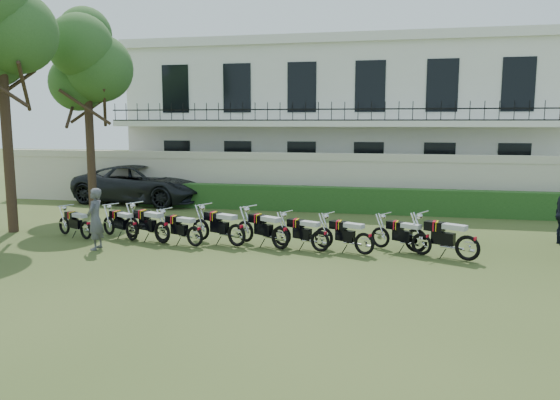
{
  "coord_description": "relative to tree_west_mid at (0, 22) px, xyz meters",
  "views": [
    {
      "loc": [
        2.81,
        -14.32,
        3.58
      ],
      "look_at": [
        -0.65,
        1.56,
        1.25
      ],
      "focal_mm": 35.0,
      "sensor_mm": 36.0,
      "label": 1
    }
  ],
  "objects": [
    {
      "name": "motorcycle_8",
      "position": [
        12.94,
        -0.49,
        -6.2
      ],
      "size": [
        1.67,
        1.0,
        1.02
      ],
      "rotation": [
        0.0,
        0.0,
        1.06
      ],
      "color": "black",
      "rests_on": "ground"
    },
    {
      "name": "motorcycle_1",
      "position": [
        4.47,
        -0.51,
        -6.2
      ],
      "size": [
        1.67,
        0.99,
        1.01
      ],
      "rotation": [
        0.0,
        0.0,
        1.06
      ],
      "color": "black",
      "rests_on": "ground"
    },
    {
      "name": "motorcycle_6",
      "position": [
        10.22,
        -0.73,
        -6.2
      ],
      "size": [
        1.77,
        0.89,
        1.03
      ],
      "rotation": [
        0.0,
        0.0,
        1.16
      ],
      "color": "black",
      "rests_on": "ground"
    },
    {
      "name": "building",
      "position": [
        9.46,
        12.96,
        -2.96
      ],
      "size": [
        20.4,
        9.6,
        7.4
      ],
      "color": "white",
      "rests_on": "ground"
    },
    {
      "name": "hedge",
      "position": [
        10.46,
        6.2,
        -6.17
      ],
      "size": [
        18.0,
        0.6,
        1.0
      ],
      "primitive_type": "cube",
      "color": "#184117",
      "rests_on": "ground"
    },
    {
      "name": "motorcycle_7",
      "position": [
        11.43,
        -0.81,
        -6.19
      ],
      "size": [
        1.76,
        0.94,
        1.04
      ],
      "rotation": [
        0.0,
        0.0,
        1.13
      ],
      "color": "black",
      "rests_on": "ground"
    },
    {
      "name": "ground",
      "position": [
        9.46,
        -1.0,
        -6.67
      ],
      "size": [
        100.0,
        100.0,
        0.0
      ],
      "primitive_type": "plane",
      "color": "#32431B",
      "rests_on": "ground"
    },
    {
      "name": "motorcycle_2",
      "position": [
        5.53,
        -0.69,
        -6.15
      ],
      "size": [
        1.9,
        1.0,
        1.12
      ],
      "rotation": [
        0.0,
        0.0,
        1.14
      ],
      "color": "black",
      "rests_on": "ground"
    },
    {
      "name": "motorcycle_4",
      "position": [
        7.79,
        -0.6,
        -6.15
      ],
      "size": [
        1.94,
        0.99,
        1.13
      ],
      "rotation": [
        0.0,
        0.0,
        1.16
      ],
      "color": "black",
      "rests_on": "ground"
    },
    {
      "name": "tree_west_near",
      "position": [
        0.5,
        4.0,
        -0.78
      ],
      "size": [
        3.4,
        3.2,
        7.9
      ],
      "color": "#473323",
      "rests_on": "ground"
    },
    {
      "name": "perimeter_wall",
      "position": [
        9.46,
        7.0,
        -5.5
      ],
      "size": [
        30.0,
        0.35,
        2.3
      ],
      "color": "beige",
      "rests_on": "ground"
    },
    {
      "name": "motorcycle_9",
      "position": [
        14.07,
        -0.91,
        -6.14
      ],
      "size": [
        1.91,
        1.09,
        1.15
      ],
      "rotation": [
        0.0,
        0.0,
        1.09
      ],
      "color": "black",
      "rests_on": "ground"
    },
    {
      "name": "motorcycle_3",
      "position": [
        6.61,
        -0.86,
        -6.2
      ],
      "size": [
        1.79,
        0.81,
        1.02
      ],
      "rotation": [
        0.0,
        0.0,
        1.22
      ],
      "color": "black",
      "rests_on": "ground"
    },
    {
      "name": "suv",
      "position": [
        1.23,
        6.81,
        -5.82
      ],
      "size": [
        6.41,
        3.6,
        1.69
      ],
      "primitive_type": "imported",
      "rotation": [
        0.0,
        0.0,
        1.43
      ],
      "color": "black",
      "rests_on": "ground"
    },
    {
      "name": "motorcycle_5",
      "position": [
        9.08,
        -0.67,
        -6.16
      ],
      "size": [
        1.83,
        1.09,
        1.11
      ],
      "rotation": [
        0.0,
        0.0,
        1.06
      ],
      "color": "black",
      "rests_on": "ground"
    },
    {
      "name": "tree_west_mid",
      "position": [
        0.0,
        0.0,
        0.0
      ],
      "size": [
        3.4,
        3.2,
        8.82
      ],
      "color": "#473323",
      "rests_on": "ground"
    },
    {
      "name": "motorcycle_0",
      "position": [
        3.0,
        -0.63,
        -6.23
      ],
      "size": [
        1.62,
        0.87,
        0.96
      ],
      "rotation": [
        0.0,
        0.0,
        1.12
      ],
      "color": "black",
      "rests_on": "ground"
    },
    {
      "name": "inspector",
      "position": [
        3.97,
        -1.67,
        -5.8
      ],
      "size": [
        0.48,
        0.68,
        1.74
      ],
      "primitive_type": "imported",
      "rotation": [
        0.0,
        0.0,
        -1.47
      ],
      "color": "#5A5A5F",
      "rests_on": "ground"
    }
  ]
}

